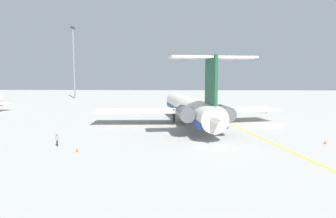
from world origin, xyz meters
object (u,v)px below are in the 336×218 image
Objects in this scene: ground_crew_portside at (57,138)px; light_mast at (74,60)px; safety_cone_tail at (217,109)px; safety_cone_nose at (325,142)px; ground_crew_near_nose at (221,106)px; ground_crew_near_tail at (266,109)px; safety_cone_wingtip at (77,150)px; main_jetliner at (190,107)px.

ground_crew_portside is 92.34m from light_mast.
light_mast reaches higher than safety_cone_tail.
ground_crew_portside is 3.00× the size of safety_cone_tail.
safety_cone_nose is 106.87m from light_mast.
ground_crew_near_tail is at bearing 38.03° from ground_crew_near_nose.
ground_crew_portside is 3.00× the size of safety_cone_wingtip.
light_mast is at bearing 24.59° from main_jetliner.
main_jetliner is 24.81× the size of ground_crew_near_nose.
safety_cone_tail is at bearing -127.24° from light_mast.
safety_cone_tail is (44.86, -26.68, -0.77)m from ground_crew_portside.
main_jetliner is at bearing -33.51° from safety_cone_wingtip.
safety_cone_tail is at bearing -25.77° from safety_cone_wingtip.
ground_crew_near_nose reaches higher than safety_cone_wingtip.
ground_crew_near_nose reaches higher than safety_cone_nose.
ground_crew_portside is at bearing 51.78° from safety_cone_wingtip.
light_mast is at bearing 19.61° from safety_cone_wingtip.
main_jetliner is 24.35m from safety_cone_nose.
ground_crew_near_nose is 12.19m from ground_crew_near_tail.
safety_cone_nose is (-40.93, -8.34, -0.78)m from ground_crew_near_nose.
ground_crew_near_nose is (24.64, -9.52, -2.23)m from main_jetliner.
safety_cone_tail is (42.26, 9.22, 0.00)m from safety_cone_nose.
ground_crew_near_tail is 34.35m from safety_cone_nose.
ground_crew_near_nose is 3.02× the size of safety_cone_wingtip.
ground_crew_near_nose is at bearing -146.64° from safety_cone_tail.
light_mast is at bearing -29.80° from ground_crew_near_tail.
main_jetliner is 26.22m from ground_crew_portside.
light_mast is at bearing -32.98° from ground_crew_portside.
ground_crew_near_tail is at bearing -126.98° from light_mast.
ground_crew_near_tail reaches higher than ground_crew_portside.
ground_crew_portside is at bearing 149.26° from safety_cone_tail.
ground_crew_portside is 4.69m from safety_cone_wingtip.
main_jetliner reaches higher than safety_cone_tail.
safety_cone_tail is at bearing -28.48° from ground_crew_near_tail.
ground_crew_portside is 36.00m from safety_cone_nose.
safety_cone_wingtip is at bearing 99.62° from safety_cone_nose.
main_jetliner is at bearing -94.72° from ground_crew_portside.
ground_crew_portside reaches higher than safety_cone_wingtip.
safety_cone_nose and safety_cone_wingtip have the same top height.
safety_cone_tail is at bearing -28.15° from main_jetliner.
light_mast reaches higher than ground_crew_near_tail.
safety_cone_tail is (7.97, 11.10, -0.88)m from ground_crew_near_tail.
light_mast is (43.07, 55.79, 15.12)m from ground_crew_near_nose.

